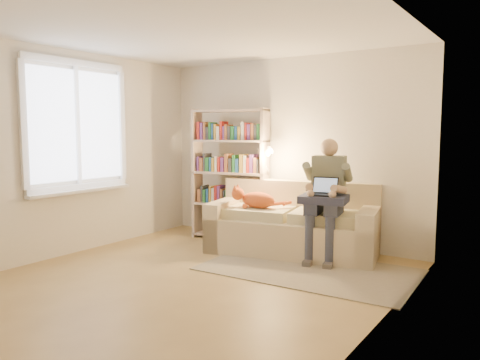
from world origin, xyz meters
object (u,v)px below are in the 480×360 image
Objects in this scene: person at (326,191)px; laptop at (324,190)px; cat at (253,199)px; bookshelf at (230,168)px; sofa at (294,227)px.

laptop is (0.03, -0.12, 0.02)m from person.
cat is 0.84m from bookshelf.
person reaches higher than sofa.
sofa is 1.35m from bookshelf.
bookshelf is (-1.60, 0.22, 0.21)m from person.
laptop is at bearing -32.30° from sofa.
bookshelf is at bearing 156.17° from laptop.
bookshelf is at bearing 160.14° from sofa.
cat is (-0.48, -0.24, 0.36)m from sofa.
person is at bearing -18.05° from bookshelf.
sofa is 1.20× the size of bookshelf.
bookshelf reaches higher than cat.
person is 2.15× the size of cat.
laptop is at bearing -89.54° from person.
bookshelf reaches higher than laptop.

